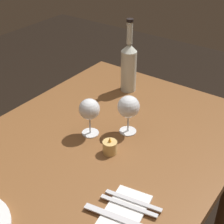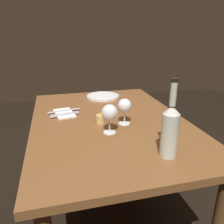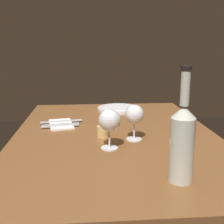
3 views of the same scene
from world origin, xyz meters
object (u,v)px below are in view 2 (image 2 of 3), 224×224
(table_knife, at_px, (64,111))
(folded_napkin, at_px, (64,113))
(wine_glass_right, at_px, (110,113))
(fork_outer, at_px, (65,115))
(wine_bottle, at_px, (170,129))
(dinner_plate, at_px, (103,96))
(wine_glass_left, at_px, (125,106))
(votive_candle, at_px, (100,119))
(fork_inner, at_px, (64,114))

(table_knife, bearing_deg, folded_napkin, 180.00)
(wine_glass_right, bearing_deg, fork_outer, 36.09)
(wine_glass_right, height_order, wine_bottle, wine_bottle)
(dinner_plate, bearing_deg, wine_glass_right, 170.89)
(wine_glass_left, height_order, wine_bottle, wine_bottle)
(votive_candle, bearing_deg, dinner_plate, -13.68)
(fork_outer, bearing_deg, dinner_plate, -41.83)
(fork_inner, relative_size, table_knife, 0.85)
(wine_glass_left, distance_m, votive_candle, 0.16)
(wine_bottle, relative_size, folded_napkin, 1.64)
(wine_bottle, height_order, fork_outer, wine_bottle)
(dinner_plate, height_order, fork_inner, dinner_plate)
(table_knife, bearing_deg, wine_glass_right, -150.15)
(wine_glass_right, xyz_separation_m, wine_bottle, (-0.29, -0.19, 0.01))
(wine_glass_right, bearing_deg, fork_inner, 33.91)
(fork_inner, bearing_deg, folded_napkin, 0.00)
(votive_candle, xyz_separation_m, table_knife, (0.23, 0.20, -0.01))
(wine_glass_left, bearing_deg, dinner_plate, 0.56)
(wine_glass_right, distance_m, dinner_plate, 0.67)
(fork_inner, distance_m, table_knife, 0.06)
(folded_napkin, height_order, table_knife, table_knife)
(wine_bottle, bearing_deg, wine_glass_right, 33.44)
(wine_glass_right, xyz_separation_m, folded_napkin, (0.35, 0.22, -0.11))
(votive_candle, xyz_separation_m, folded_napkin, (0.20, 0.20, -0.02))
(votive_candle, height_order, folded_napkin, votive_candle)
(dinner_plate, distance_m, folded_napkin, 0.45)
(wine_glass_left, distance_m, wine_glass_right, 0.15)
(votive_candle, distance_m, fork_inner, 0.26)
(votive_candle, distance_m, fork_outer, 0.25)
(wine_glass_left, distance_m, wine_bottle, 0.39)
(votive_candle, bearing_deg, table_knife, 40.36)
(wine_glass_right, relative_size, wine_bottle, 0.46)
(wine_glass_left, relative_size, folded_napkin, 0.73)
(folded_napkin, height_order, fork_inner, fork_inner)
(wine_glass_left, relative_size, table_knife, 0.72)
(fork_outer, relative_size, table_knife, 0.85)
(fork_inner, bearing_deg, votive_candle, -131.90)
(wine_bottle, relative_size, table_knife, 1.61)
(wine_glass_right, relative_size, dinner_plate, 0.60)
(fork_outer, xyz_separation_m, table_knife, (0.08, 0.00, 0.00))
(wine_bottle, distance_m, fork_inner, 0.74)
(wine_glass_left, relative_size, wine_bottle, 0.44)
(wine_bottle, bearing_deg, table_knife, 31.43)
(table_knife, bearing_deg, fork_inner, 180.00)
(fork_inner, height_order, fork_outer, same)
(wine_bottle, distance_m, dinner_plate, 0.95)
(wine_glass_left, bearing_deg, folded_napkin, 52.43)
(votive_candle, height_order, table_knife, votive_candle)
(wine_glass_left, bearing_deg, wine_glass_right, 130.70)
(wine_glass_right, relative_size, table_knife, 0.74)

